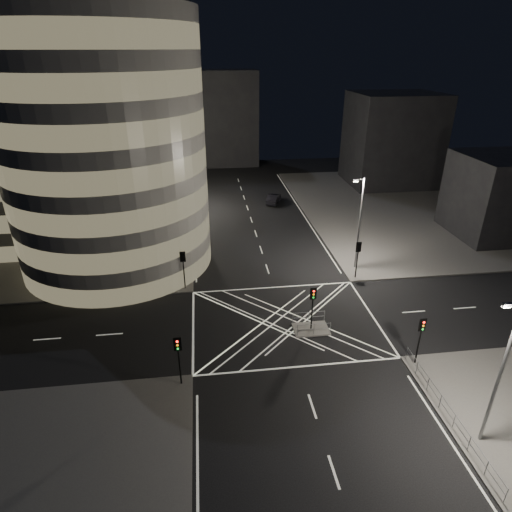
{
  "coord_description": "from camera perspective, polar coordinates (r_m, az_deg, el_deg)",
  "views": [
    {
      "loc": [
        -6.49,
        -30.75,
        21.72
      ],
      "look_at": [
        -1.61,
        7.29,
        3.0
      ],
      "focal_mm": 30.0,
      "sensor_mm": 36.0,
      "label": 1
    }
  ],
  "objects": [
    {
      "name": "building_right_far",
      "position": [
        79.11,
        17.65,
        14.61
      ],
      "size": [
        14.0,
        12.0,
        15.0
      ],
      "primitive_type": "cube",
      "color": "black",
      "rests_on": "sidewalk_far_right"
    },
    {
      "name": "tree_c",
      "position": [
        54.8,
        -11.2,
        6.79
      ],
      "size": [
        3.96,
        3.96,
        6.26
      ],
      "color": "black",
      "rests_on": "sidewalk_far_left"
    },
    {
      "name": "tree_a",
      "position": [
        43.33,
        -12.05,
        2.62
      ],
      "size": [
        3.98,
        3.98,
        7.09
      ],
      "color": "black",
      "rests_on": "sidewalk_far_left"
    },
    {
      "name": "sedan",
      "position": [
        66.7,
        2.36,
        7.66
      ],
      "size": [
        3.06,
        4.72,
        1.47
      ],
      "primitive_type": "imported",
      "rotation": [
        0.0,
        0.0,
        2.77
      ],
      "color": "black",
      "rests_on": "ground"
    },
    {
      "name": "tree_b",
      "position": [
        48.89,
        -11.62,
        5.41
      ],
      "size": [
        4.01,
        4.01,
        7.12
      ],
      "color": "black",
      "rests_on": "sidewalk_far_left"
    },
    {
      "name": "office_tower_curved",
      "position": [
        52.29,
        -23.74,
        13.93
      ],
      "size": [
        30.0,
        29.0,
        27.2
      ],
      "color": "gray",
      "rests_on": "sidewalk_far_left"
    },
    {
      "name": "railing_island_north",
      "position": [
        37.72,
        7.05,
        -8.08
      ],
      "size": [
        2.8,
        0.06,
        1.1
      ],
      "primitive_type": "cube",
      "color": "slate",
      "rests_on": "central_island"
    },
    {
      "name": "building_right_near",
      "position": [
        61.58,
        29.65,
        6.98
      ],
      "size": [
        10.0,
        10.0,
        10.0
      ],
      "primitive_type": "cube",
      "color": "black",
      "rests_on": "sidewalk_far_right"
    },
    {
      "name": "street_lamp_right_near",
      "position": [
        28.21,
        29.81,
        -13.04
      ],
      "size": [
        1.25,
        0.25,
        10.0
      ],
      "color": "slate",
      "rests_on": "sidewalk_near_right"
    },
    {
      "name": "sidewalk_far_right",
      "position": [
        71.16,
        23.18,
        6.18
      ],
      "size": [
        42.0,
        42.0,
        0.15
      ],
      "primitive_type": "cube",
      "color": "#55524F",
      "rests_on": "ground"
    },
    {
      "name": "traffic_signal_island",
      "position": [
        35.79,
        7.58,
        -5.93
      ],
      "size": [
        0.55,
        0.22,
        4.0
      ],
      "color": "black",
      "rests_on": "central_island"
    },
    {
      "name": "office_block_rear",
      "position": [
        75.13,
        -20.01,
        16.46
      ],
      "size": [
        24.0,
        16.0,
        22.0
      ],
      "primitive_type": "cube",
      "color": "gray",
      "rests_on": "sidewalk_far_left"
    },
    {
      "name": "building_far_end",
      "position": [
        89.69,
        -5.94,
        17.73
      ],
      "size": [
        18.0,
        8.0,
        18.0
      ],
      "primitive_type": "cube",
      "color": "black",
      "rests_on": "ground"
    },
    {
      "name": "traffic_signal_nr",
      "position": [
        34.07,
        21.13,
        -9.5
      ],
      "size": [
        0.55,
        0.22,
        4.0
      ],
      "color": "black",
      "rests_on": "sidewalk_near_right"
    },
    {
      "name": "sidewalk_far_left",
      "position": [
        65.65,
        -26.95,
        3.85
      ],
      "size": [
        42.0,
        42.0,
        0.15
      ],
      "primitive_type": "cube",
      "color": "#55524F",
      "rests_on": "ground"
    },
    {
      "name": "street_lamp_right_far",
      "position": [
        45.78,
        13.61,
        4.56
      ],
      "size": [
        1.25,
        0.25,
        10.0
      ],
      "color": "slate",
      "rests_on": "sidewalk_far_right"
    },
    {
      "name": "ground",
      "position": [
        38.2,
        3.83,
        -8.7
      ],
      "size": [
        120.0,
        120.0,
        0.0
      ],
      "primitive_type": "plane",
      "color": "black",
      "rests_on": "ground"
    },
    {
      "name": "railing_near_right",
      "position": [
        31.73,
        24.11,
        -18.32
      ],
      "size": [
        0.06,
        11.7,
        1.1
      ],
      "primitive_type": "cube",
      "color": "slate",
      "rests_on": "sidewalk_near_right"
    },
    {
      "name": "central_island",
      "position": [
        37.36,
        7.33,
        -9.63
      ],
      "size": [
        3.0,
        2.0,
        0.15
      ],
      "primitive_type": "cube",
      "color": "slate",
      "rests_on": "ground"
    },
    {
      "name": "tree_d",
      "position": [
        60.32,
        -10.97,
        9.21
      ],
      "size": [
        4.95,
        4.95,
        7.45
      ],
      "color": "black",
      "rests_on": "sidewalk_far_left"
    },
    {
      "name": "tree_e",
      "position": [
        66.29,
        -10.68,
        10.05
      ],
      "size": [
        3.71,
        3.71,
        5.97
      ],
      "color": "black",
      "rests_on": "sidewalk_far_left"
    },
    {
      "name": "street_lamp_left_far",
      "position": [
        62.94,
        -9.93,
        10.74
      ],
      "size": [
        1.25,
        0.25,
        10.0
      ],
      "color": "slate",
      "rests_on": "sidewalk_far_left"
    },
    {
      "name": "traffic_signal_fr",
      "position": [
        44.69,
        13.44,
        0.37
      ],
      "size": [
        0.55,
        0.22,
        4.0
      ],
      "color": "black",
      "rests_on": "sidewalk_far_right"
    },
    {
      "name": "traffic_signal_fl",
      "position": [
        42.06,
        -9.68,
        -0.95
      ],
      "size": [
        0.55,
        0.22,
        4.0
      ],
      "color": "black",
      "rests_on": "sidewalk_far_left"
    },
    {
      "name": "traffic_signal_nl",
      "position": [
        30.54,
        -10.32,
        -12.5
      ],
      "size": [
        0.55,
        0.22,
        4.0
      ],
      "color": "black",
      "rests_on": "sidewalk_near_left"
    },
    {
      "name": "railing_island_south",
      "position": [
        36.3,
        7.73,
        -9.65
      ],
      "size": [
        2.8,
        0.06,
        1.1
      ],
      "primitive_type": "cube",
      "color": "slate",
      "rests_on": "central_island"
    },
    {
      "name": "street_lamp_left_near",
      "position": [
        45.8,
        -10.56,
        4.88
      ],
      "size": [
        1.25,
        0.25,
        10.0
      ],
      "color": "slate",
      "rests_on": "sidewalk_far_left"
    }
  ]
}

